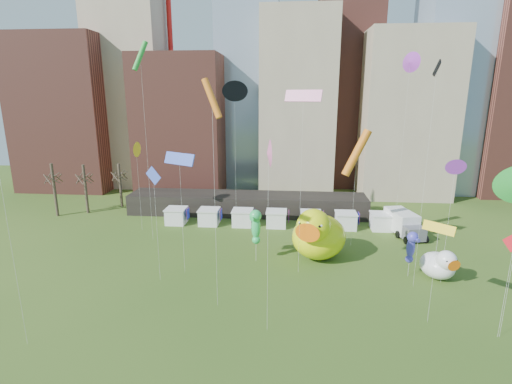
# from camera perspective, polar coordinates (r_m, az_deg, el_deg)

# --- Properties ---
(skyline) EXTENTS (101.00, 23.00, 68.00)m
(skyline) POSITION_cam_1_polar(r_m,az_deg,el_deg) (78.78, 4.87, 16.09)
(skyline) COLOR brown
(skyline) RESTS_ON ground
(pavilion) EXTENTS (38.00, 6.00, 3.20)m
(pavilion) POSITION_cam_1_polar(r_m,az_deg,el_deg) (62.45, -1.35, -1.76)
(pavilion) COLOR black
(pavilion) RESTS_ON ground
(vendor_tents) EXTENTS (33.24, 2.80, 2.40)m
(vendor_tents) POSITION_cam_1_polar(r_m,az_deg,el_deg) (56.52, 3.06, -4.03)
(vendor_tents) COLOR white
(vendor_tents) RESTS_ON ground
(bare_trees) EXTENTS (8.44, 6.44, 8.50)m
(bare_trees) POSITION_cam_1_polar(r_m,az_deg,el_deg) (68.47, -23.83, 0.52)
(bare_trees) COLOR #382B21
(bare_trees) RESTS_ON ground
(big_duck) EXTENTS (8.36, 9.33, 6.52)m
(big_duck) POSITION_cam_1_polar(r_m,az_deg,el_deg) (45.61, 9.14, -6.22)
(big_duck) COLOR #E2F20C
(big_duck) RESTS_ON ground
(small_duck) EXTENTS (4.33, 4.95, 3.48)m
(small_duck) POSITION_cam_1_polar(r_m,az_deg,el_deg) (45.08, 25.50, -9.66)
(small_duck) COLOR white
(small_duck) RESTS_ON ground
(seahorse_green) EXTENTS (1.73, 1.96, 6.21)m
(seahorse_green) POSITION_cam_1_polar(r_m,az_deg,el_deg) (43.81, -0.01, -4.78)
(seahorse_green) COLOR silver
(seahorse_green) RESTS_ON ground
(seahorse_purple) EXTENTS (1.51, 1.69, 5.03)m
(seahorse_purple) POSITION_cam_1_polar(r_m,az_deg,el_deg) (43.62, 22.01, -7.25)
(seahorse_purple) COLOR silver
(seahorse_purple) RESTS_ON ground
(box_truck) EXTENTS (4.20, 7.69, 3.10)m
(box_truck) POSITION_cam_1_polar(r_m,az_deg,el_deg) (57.00, 20.97, -4.32)
(box_truck) COLOR silver
(box_truck) RESTS_ON ground
(kite_1) EXTENTS (0.52, 2.00, 15.61)m
(kite_1) POSITION_cam_1_polar(r_m,az_deg,el_deg) (28.27, 1.86, 5.70)
(kite_1) COLOR silver
(kite_1) RESTS_ON ground
(kite_2) EXTENTS (2.24, 1.99, 20.58)m
(kite_2) POSITION_cam_1_polar(r_m,az_deg,el_deg) (52.11, -3.20, 14.68)
(kite_2) COLOR silver
(kite_2) RESTS_ON ground
(kite_4) EXTENTS (2.12, 2.03, 8.85)m
(kite_4) POSITION_cam_1_polar(r_m,az_deg,el_deg) (34.11, 25.46, -4.90)
(kite_4) COLOR silver
(kite_4) RESTS_ON ground
(kite_5) EXTENTS (3.68, 2.42, 13.09)m
(kite_5) POSITION_cam_1_polar(r_m,az_deg,el_deg) (39.75, -11.30, 4.79)
(kite_5) COLOR silver
(kite_5) RESTS_ON ground
(kite_6) EXTENTS (1.94, 1.37, 20.11)m
(kite_6) POSITION_cam_1_polar(r_m,az_deg,el_deg) (31.91, -6.54, 13.53)
(kite_6) COLOR silver
(kite_6) RESTS_ON ground
(kite_7) EXTENTS (1.47, 0.43, 12.83)m
(kite_7) POSITION_cam_1_polar(r_m,az_deg,el_deg) (41.45, 27.42, 3.27)
(kite_7) COLOR silver
(kite_7) RESTS_ON ground
(kite_9) EXTENTS (3.66, 1.96, 19.25)m
(kite_9) POSITION_cam_1_polar(r_m,az_deg,el_deg) (38.76, 7.02, 13.84)
(kite_9) COLOR silver
(kite_9) RESTS_ON ground
(kite_10) EXTENTS (1.97, 4.06, 21.65)m
(kite_10) POSITION_cam_1_polar(r_m,az_deg,el_deg) (38.81, 25.22, 16.11)
(kite_10) COLOR silver
(kite_10) RESTS_ON ground
(kite_11) EXTENTS (2.08, 1.64, 25.04)m
(kite_11) POSITION_cam_1_polar(r_m,az_deg,el_deg) (50.45, -16.78, 18.69)
(kite_11) COLOR silver
(kite_11) RESTS_ON ground
(kite_12) EXTENTS (0.37, 2.06, 12.61)m
(kite_12) POSITION_cam_1_polar(r_m,az_deg,el_deg) (54.84, -17.34, 6.01)
(kite_12) COLOR silver
(kite_12) RESTS_ON ground
(kite_13) EXTENTS (1.76, 0.72, 12.08)m
(kite_13) POSITION_cam_1_polar(r_m,az_deg,el_deg) (38.82, -14.94, 1.95)
(kite_13) COLOR silver
(kite_13) RESTS_ON ground
(kite_14) EXTENTS (3.53, 1.49, 14.88)m
(kite_14) POSITION_cam_1_polar(r_m,az_deg,el_deg) (48.17, 14.68, 5.62)
(kite_14) COLOR silver
(kite_14) RESTS_ON ground
(kite_15) EXTENTS (1.03, 2.40, 23.80)m
(kite_15) POSITION_cam_1_polar(r_m,az_deg,el_deg) (52.31, 21.87, 17.38)
(kite_15) COLOR silver
(kite_15) RESTS_ON ground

